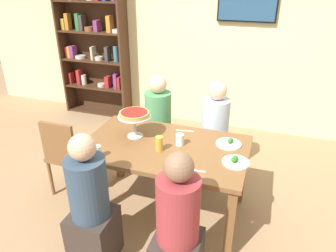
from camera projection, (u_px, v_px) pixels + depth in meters
name	position (u px, v px, depth m)	size (l,w,h in m)	color
ground_plane	(165.00, 209.00, 3.16)	(12.00, 12.00, 0.00)	#9E7A56
rear_partition	(216.00, 32.00, 4.42)	(8.00, 0.12, 2.80)	beige
dining_table	(164.00, 155.00, 2.88)	(1.49, 0.90, 0.74)	brown
bookshelf	(94.00, 44.00, 4.92)	(1.10, 0.30, 2.21)	#422819
television	(248.00, 3.00, 4.05)	(0.77, 0.05, 0.47)	black
diner_near_right	(177.00, 234.00, 2.21)	(0.34, 0.34, 1.15)	#382D28
diner_far_left	(158.00, 130.00, 3.67)	(0.34, 0.34, 1.15)	#382D28
diner_near_left	(91.00, 210.00, 2.43)	(0.34, 0.34, 1.15)	#382D28
diner_far_right	(214.00, 138.00, 3.49)	(0.34, 0.34, 1.15)	#382D28
chair_head_west	(67.00, 153.00, 3.21)	(0.40, 0.40, 0.87)	brown
deep_dish_pizza_stand	(134.00, 116.00, 2.90)	(0.31, 0.31, 0.25)	silver
salad_plate_near_diner	(235.00, 161.00, 2.57)	(0.23, 0.23, 0.06)	white
salad_plate_far_diner	(229.00, 143.00, 2.85)	(0.23, 0.23, 0.06)	white
beer_glass_amber_tall	(159.00, 144.00, 2.73)	(0.07, 0.07, 0.13)	gold
water_glass_clear_near	(98.00, 152.00, 2.63)	(0.06, 0.06, 0.11)	white
water_glass_clear_far	(180.00, 140.00, 2.82)	(0.07, 0.07, 0.11)	white
cutlery_fork_near	(194.00, 170.00, 2.48)	(0.18, 0.02, 0.01)	silver
cutlery_knife_near	(185.00, 131.00, 3.10)	(0.18, 0.02, 0.01)	silver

